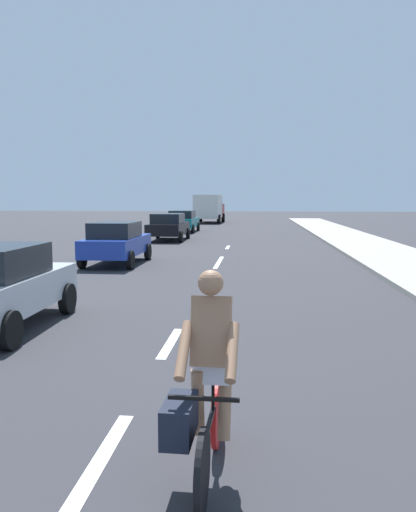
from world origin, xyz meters
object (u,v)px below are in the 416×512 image
Objects in this scene: delivery_truck at (209,208)px; parked_car_blue at (116,242)px; parked_car_teal at (183,220)px; cyclist at (204,385)px; parked_car_black at (168,226)px.

parked_car_blue is at bearing -88.18° from delivery_truck.
parked_car_teal is (-0.22, 18.36, 0.00)m from parked_car_blue.
delivery_truck reaches higher than parked_car_blue.
cyclist reaches higher than parked_car_blue.
parked_car_black is at bearing -88.39° from delivery_truck.
cyclist is 0.41× the size of parked_car_teal.
parked_car_black is at bearing 89.88° from parked_car_blue.
delivery_truck is (0.59, 14.39, 0.66)m from parked_car_teal.
delivery_truck reaches higher than parked_car_teal.
parked_car_teal is (-0.26, 7.53, -0.00)m from parked_car_black.
cyclist is at bearing -79.50° from parked_car_black.
delivery_truck is (0.33, 21.92, 0.66)m from parked_car_black.
parked_car_blue is at bearing -69.92° from cyclist.
cyclist is at bearing -82.21° from delivery_truck.
parked_car_black and parked_car_teal have the same top height.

